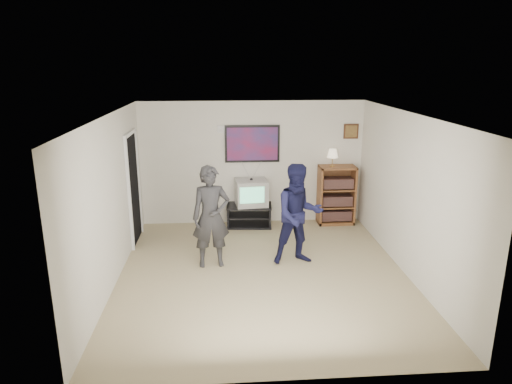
{
  "coord_description": "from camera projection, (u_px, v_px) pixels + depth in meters",
  "views": [
    {
      "loc": [
        -0.59,
        -6.54,
        3.23
      ],
      "look_at": [
        -0.06,
        0.72,
        1.15
      ],
      "focal_mm": 32.0,
      "sensor_mm": 36.0,
      "label": 1
    }
  ],
  "objects": [
    {
      "name": "table_lamp",
      "position": [
        332.0,
        158.0,
        9.12
      ],
      "size": [
        0.22,
        0.22,
        0.35
      ],
      "primitive_type": null,
      "color": "beige",
      "rests_on": "bookshelf"
    },
    {
      "name": "room_shell",
      "position": [
        261.0,
        192.0,
        7.19
      ],
      "size": [
        4.51,
        5.0,
        2.51
      ],
      "color": "#97825F",
      "rests_on": "ground"
    },
    {
      "name": "doorway",
      "position": [
        133.0,
        189.0,
        8.3
      ],
      "size": [
        0.03,
        0.85,
        2.0
      ],
      "primitive_type": "cube",
      "color": "black",
      "rests_on": "room_shell"
    },
    {
      "name": "controller_left",
      "position": [
        214.0,
        193.0,
        7.4
      ],
      "size": [
        0.06,
        0.12,
        0.03
      ],
      "primitive_type": "cube",
      "rotation": [
        0.0,
        0.0,
        -0.19
      ],
      "color": "white",
      "rests_on": "person_tall"
    },
    {
      "name": "air_vent",
      "position": [
        225.0,
        129.0,
        9.0
      ],
      "size": [
        0.28,
        0.02,
        0.14
      ],
      "primitive_type": "cube",
      "color": "white",
      "rests_on": "room_shell"
    },
    {
      "name": "person_short",
      "position": [
        299.0,
        215.0,
        7.41
      ],
      "size": [
        0.89,
        0.73,
        1.68
      ],
      "primitive_type": "imported",
      "rotation": [
        0.0,
        0.0,
        0.12
      ],
      "color": "#121333",
      "rests_on": "room_shell"
    },
    {
      "name": "bookshelf",
      "position": [
        336.0,
        195.0,
        9.34
      ],
      "size": [
        0.74,
        0.42,
        1.21
      ],
      "primitive_type": null,
      "color": "brown",
      "rests_on": "room_shell"
    },
    {
      "name": "small_picture",
      "position": [
        351.0,
        131.0,
        9.2
      ],
      "size": [
        0.3,
        0.03,
        0.3
      ],
      "primitive_type": "cube",
      "color": "#442615",
      "rests_on": "room_shell"
    },
    {
      "name": "poster",
      "position": [
        252.0,
        144.0,
        9.12
      ],
      "size": [
        1.1,
        0.03,
        0.75
      ],
      "primitive_type": "cube",
      "color": "black",
      "rests_on": "room_shell"
    },
    {
      "name": "crt_television",
      "position": [
        251.0,
        192.0,
        9.14
      ],
      "size": [
        0.66,
        0.58,
        0.52
      ],
      "primitive_type": null,
      "rotation": [
        0.0,
        0.0,
        0.1
      ],
      "color": "#A4A39F",
      "rests_on": "media_stand"
    },
    {
      "name": "person_tall",
      "position": [
        211.0,
        217.0,
        7.32
      ],
      "size": [
        0.65,
        0.47,
        1.67
      ],
      "primitive_type": "imported",
      "rotation": [
        0.0,
        0.0,
        0.11
      ],
      "color": "#29282B",
      "rests_on": "room_shell"
    },
    {
      "name": "media_stand",
      "position": [
        249.0,
        215.0,
        9.27
      ],
      "size": [
        0.93,
        0.56,
        0.45
      ],
      "rotation": [
        0.0,
        0.0,
        -0.07
      ],
      "color": "black",
      "rests_on": "room_shell"
    },
    {
      "name": "controller_right",
      "position": [
        297.0,
        201.0,
        7.54
      ],
      "size": [
        0.08,
        0.12,
        0.03
      ],
      "primitive_type": "cube",
      "rotation": [
        0.0,
        0.0,
        -0.43
      ],
      "color": "white",
      "rests_on": "person_short"
    }
  ]
}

